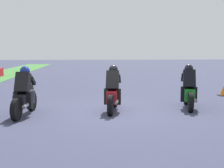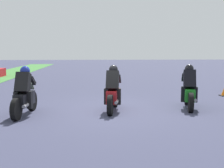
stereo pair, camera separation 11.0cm
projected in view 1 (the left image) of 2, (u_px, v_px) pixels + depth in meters
ground_plane at (112, 110)px, 9.49m from camera, size 120.00×120.00×0.00m
rider_lane_a at (189, 90)px, 9.82m from camera, size 2.01×0.66×1.51m
rider_lane_b at (113, 92)px, 9.34m from camera, size 2.03×0.63×1.51m
rider_lane_c at (24, 95)px, 8.68m from camera, size 2.04×0.58×1.51m
traffic_cone at (223, 91)px, 12.64m from camera, size 0.40×0.40×0.45m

